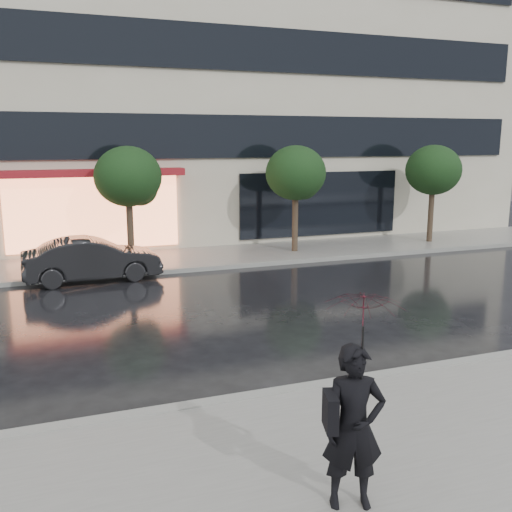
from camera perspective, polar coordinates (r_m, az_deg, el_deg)
name	(u,v)px	position (r m, az deg, el deg)	size (l,w,h in m)	color
ground	(363,359)	(11.41, 10.62, -10.09)	(120.00, 120.00, 0.00)	black
sidewalk_near	(482,436)	(9.02, 21.64, -16.42)	(60.00, 4.50, 0.12)	slate
sidewalk_far	(215,257)	(20.51, -4.09, -0.06)	(60.00, 3.50, 0.12)	slate
curb_near	(392,375)	(10.60, 13.43, -11.52)	(60.00, 0.25, 0.14)	gray
curb_far	(230,266)	(18.87, -2.61, -1.03)	(60.00, 0.25, 0.14)	gray
office_building	(165,31)	(28.02, -9.09, 21.31)	(30.00, 12.76, 18.00)	beige
bg_building_right	(474,90)	(48.82, 20.94, 15.28)	(12.00, 12.00, 16.00)	#4C4C54
tree_mid_west	(130,179)	(19.31, -12.51, 7.55)	(2.20, 2.20, 3.99)	#33261C
tree_mid_east	(297,175)	(20.98, 4.10, 8.09)	(2.20, 2.20, 3.99)	#33261C
tree_far_east	(434,172)	(24.07, 17.38, 8.03)	(2.20, 2.20, 3.99)	#33261C
parked_car	(92,259)	(17.76, -16.06, -0.33)	(1.39, 4.00, 1.32)	black
pedestrian_with_umbrella	(358,380)	(6.39, 10.16, -12.09)	(1.06, 1.07, 2.47)	black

